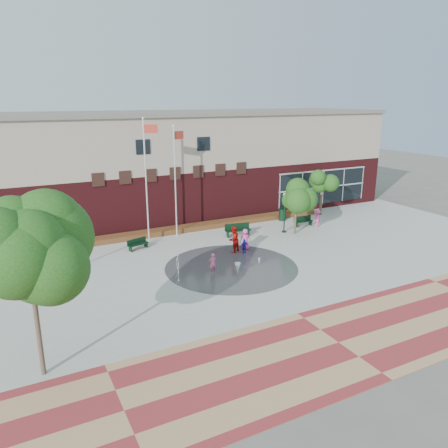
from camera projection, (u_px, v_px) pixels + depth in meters
name	position (u px, v px, depth m)	size (l,w,h in m)	color
ground	(256.00, 284.00, 25.10)	(120.00, 120.00, 0.00)	#666056
plaza_concrete	(224.00, 262.00, 28.52)	(46.00, 18.00, 0.01)	#A8A8A0
paver_band	(339.00, 343.00, 19.12)	(46.00, 6.00, 0.01)	maroon
splash_pad	(231.00, 267.00, 27.66)	(8.40, 8.40, 0.01)	#383A3D
library_building	(155.00, 164.00, 38.74)	(44.40, 10.40, 9.20)	#4F1418
flower_bed	(181.00, 232.00, 35.01)	(26.00, 1.20, 0.40)	maroon
flagpole_left	(146.00, 175.00, 30.99)	(0.99, 0.48, 9.07)	white
flagpole_right	(176.00, 176.00, 32.55)	(0.99, 0.44, 8.48)	white
lamp_left	(17.00, 244.00, 23.76)	(0.46, 0.46, 4.32)	black
lamp_right	(285.00, 208.00, 34.25)	(0.34, 0.34, 3.23)	black
bench_left	(138.00, 246.00, 30.83)	(1.62, 0.88, 0.79)	black
bench_mid	(238.00, 232.00, 33.74)	(2.06, 0.89, 1.00)	black
bench_right	(303.00, 223.00, 36.46)	(1.69, 0.57, 0.84)	black
trash_can	(282.00, 214.00, 38.08)	(0.67, 0.67, 1.09)	black
tree_big_left	(28.00, 253.00, 15.56)	(4.38, 4.38, 6.99)	#49382D
tree_mid	(296.00, 194.00, 33.58)	(2.59, 2.59, 4.37)	#49382D
tree_small_right	(322.00, 182.00, 39.05)	(2.49, 2.49, 4.26)	#49382D
water_jet_a	(238.00, 275.00, 26.42)	(0.39, 0.39, 0.75)	white
water_jet_b	(259.00, 265.00, 28.05)	(0.19, 0.19, 0.43)	white
child_splash	(213.00, 263.00, 26.53)	(0.47, 0.31, 1.29)	#E75C96
adult_red	(234.00, 240.00, 30.07)	(0.91, 0.71, 1.87)	red
adult_pink	(245.00, 239.00, 30.68)	(0.75, 0.49, 1.53)	#E442A6
child_blue	(244.00, 246.00, 29.96)	(0.61, 0.25, 1.04)	#1E19BE
person_bench	(317.00, 218.00, 36.03)	(0.97, 0.56, 1.51)	#EC529E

